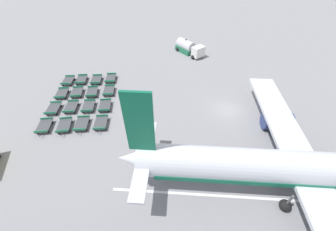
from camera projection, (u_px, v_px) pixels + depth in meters
The scene contains 20 objects.
ground_plane at pixel (226, 110), 33.02m from camera, with size 500.00×500.00×0.00m, color gray.
airplane at pixel (318, 170), 21.01m from camera, with size 35.94×42.22×12.21m.
fuel_tanker_primary at pixel (188, 48), 47.41m from camera, with size 7.35×6.58×2.99m.
baggage_dolly_row_near_col_a at pixel (68, 81), 38.44m from camera, with size 3.50×1.91×0.92m.
baggage_dolly_row_near_col_b at pixel (62, 94), 35.45m from camera, with size 3.54×2.03×0.92m.
baggage_dolly_row_near_col_c at pixel (53, 109), 32.46m from camera, with size 3.51×1.94×0.92m.
baggage_dolly_row_near_col_d at pixel (44, 126), 29.58m from camera, with size 3.56×2.07×0.92m.
baggage_dolly_row_mid_a_col_a at pixel (81, 80), 38.70m from camera, with size 3.54×2.01×0.92m.
baggage_dolly_row_mid_a_col_b at pixel (77, 92), 35.70m from camera, with size 3.57×2.13×0.92m.
baggage_dolly_row_mid_a_col_c at pixel (71, 107), 32.74m from camera, with size 3.51×1.95×0.92m.
baggage_dolly_row_mid_a_col_d at pixel (64, 126), 29.66m from camera, with size 3.57×2.14×0.92m.
baggage_dolly_row_mid_b_col_a at pixel (96, 80), 38.67m from camera, with size 3.53×1.99×0.92m.
baggage_dolly_row_mid_b_col_b at pixel (92, 92), 35.75m from camera, with size 3.56×2.11×0.92m.
baggage_dolly_row_mid_b_col_c at pixel (89, 106), 32.88m from camera, with size 3.54×2.01×0.92m.
baggage_dolly_row_mid_b_col_d at pixel (82, 124), 29.90m from camera, with size 3.53×1.98×0.92m.
baggage_dolly_row_far_col_a at pixel (111, 78), 39.05m from camera, with size 3.51×1.93×0.92m.
baggage_dolly_row_far_col_b at pixel (109, 91), 36.08m from camera, with size 3.53×1.99×0.92m.
baggage_dolly_row_far_col_c at pixel (105, 106), 32.99m from camera, with size 3.55×2.04×0.92m.
baggage_dolly_row_far_col_d at pixel (101, 123), 30.05m from camera, with size 3.52×1.96×0.92m.
stand_guidance_stripe at pixel (227, 196), 22.30m from camera, with size 2.06×25.03×0.01m.
Camera 1 is at (25.07, -9.50, 21.47)m, focal length 22.00 mm.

